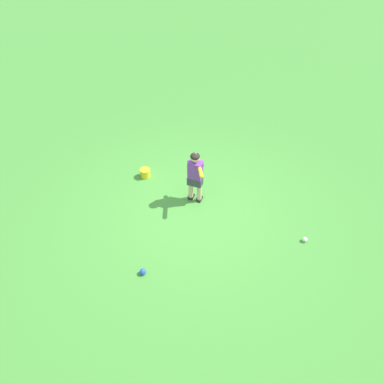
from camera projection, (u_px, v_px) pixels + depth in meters
name	position (u px, v px, depth m)	size (l,w,h in m)	color
ground_plane	(195.00, 213.00, 6.74)	(40.00, 40.00, 0.00)	#479338
child_batter	(196.00, 173.00, 6.57)	(0.36, 0.61, 1.08)	#232328
play_ball_far_right	(143.00, 272.00, 5.69)	(0.10, 0.10, 0.10)	blue
play_ball_by_bucket	(305.00, 239.00, 6.20)	(0.09, 0.09, 0.09)	white
toy_bucket	(145.00, 173.00, 7.46)	(0.22, 0.22, 0.19)	yellow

